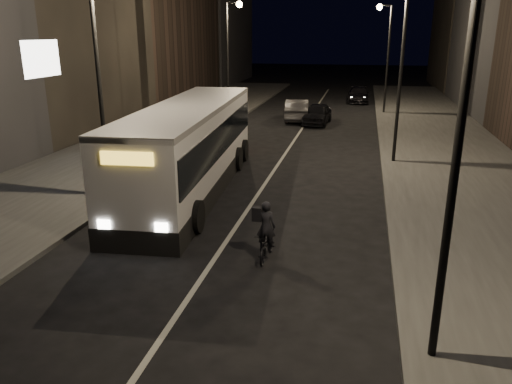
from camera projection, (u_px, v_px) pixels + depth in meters
The scene contains 13 objects.
ground at pixel (218, 253), 14.86m from camera, with size 180.00×180.00×0.00m, color black.
sidewalk_right at pixel (448, 156), 26.17m from camera, with size 7.00×70.00×0.16m, color #353533.
sidewalk_left at pixel (146, 142), 29.55m from camera, with size 7.00×70.00×0.16m, color #353533.
streetlight_right_near at pixel (448, 90), 8.43m from camera, with size 1.20×0.44×8.12m.
streetlight_right_mid at pixel (397, 53), 23.32m from camera, with size 1.20×0.44×8.12m.
streetlight_right_far at pixel (385, 44), 38.21m from camera, with size 1.20×0.44×8.12m.
streetlight_left_near at pixel (104, 59), 17.99m from camera, with size 1.20×0.44×8.12m.
streetlight_left_far at pixel (231, 45), 34.74m from camera, with size 1.20×0.44×8.12m.
city_bus at pixel (190, 144), 20.34m from camera, with size 3.80×13.26×3.53m.
cyclist_on_bicycle at pixel (267, 240), 14.32m from camera, with size 0.59×1.60×1.83m.
car_near at pixel (317, 114), 35.37m from camera, with size 1.71×4.25×1.45m, color black.
car_mid at pixel (297, 110), 36.82m from camera, with size 1.65×4.72×1.56m, color #303032.
car_far at pixel (358, 95), 46.39m from camera, with size 1.91×4.69×1.36m, color black.
Camera 1 is at (3.93, -13.04, 6.31)m, focal length 35.00 mm.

